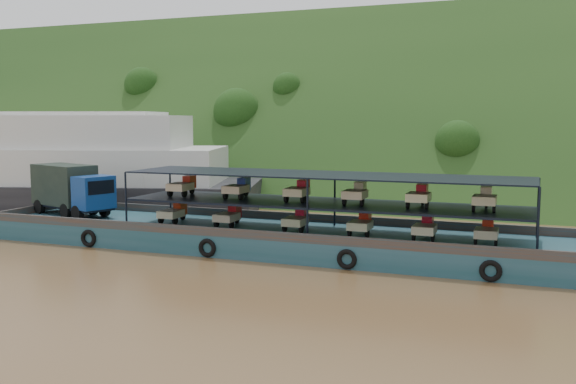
% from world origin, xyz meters
% --- Properties ---
extents(ground, '(160.00, 160.00, 0.00)m').
position_xyz_m(ground, '(0.00, 0.00, 0.00)').
color(ground, brown).
rests_on(ground, ground).
extents(hillside, '(140.00, 39.60, 39.60)m').
position_xyz_m(hillside, '(0.00, 36.00, 0.00)').
color(hillside, '#193513').
rests_on(hillside, ground).
extents(cargo_barge, '(35.10, 7.18, 4.57)m').
position_xyz_m(cargo_barge, '(-3.89, 1.14, 1.14)').
color(cargo_barge, '#144149').
rests_on(cargo_barge, ground).
extents(passenger_ferry, '(41.76, 21.72, 8.22)m').
position_xyz_m(passenger_ferry, '(-28.56, 8.47, 3.56)').
color(passenger_ferry, black).
rests_on(passenger_ferry, ground).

